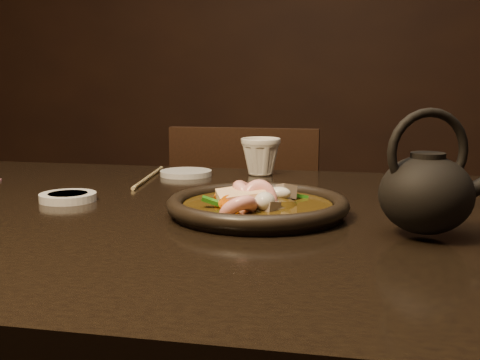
% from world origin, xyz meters
% --- Properties ---
extents(wall_back, '(5.00, 0.02, 2.80)m').
position_xyz_m(wall_back, '(0.00, 3.00, 1.40)').
color(wall_back, '#321A0D').
rests_on(wall_back, floor).
extents(table, '(1.60, 0.90, 0.75)m').
position_xyz_m(table, '(0.00, 0.00, 0.67)').
color(table, black).
rests_on(table, floor).
extents(chair, '(0.40, 0.40, 0.83)m').
position_xyz_m(chair, '(0.13, 0.70, 0.45)').
color(chair, black).
rests_on(chair, floor).
extents(plate, '(0.27, 0.27, 0.03)m').
position_xyz_m(plate, '(0.28, -0.01, 0.76)').
color(plate, black).
rests_on(plate, table).
extents(stirfry, '(0.14, 0.17, 0.06)m').
position_xyz_m(stirfry, '(0.27, -0.01, 0.77)').
color(stirfry, '#362509').
rests_on(stirfry, plate).
extents(soy_dish, '(0.09, 0.09, 0.01)m').
position_xyz_m(soy_dish, '(-0.05, 0.03, 0.76)').
color(soy_dish, silver).
rests_on(soy_dish, table).
extents(saucer_right, '(0.11, 0.11, 0.01)m').
position_xyz_m(saucer_right, '(0.06, 0.33, 0.76)').
color(saucer_right, silver).
rests_on(saucer_right, table).
extents(tea_cup, '(0.10, 0.10, 0.08)m').
position_xyz_m(tea_cup, '(0.21, 0.37, 0.79)').
color(tea_cup, silver).
rests_on(tea_cup, table).
extents(chopsticks, '(0.04, 0.26, 0.01)m').
position_xyz_m(chopsticks, '(0.00, 0.27, 0.75)').
color(chopsticks, tan).
rests_on(chopsticks, table).
extents(teapot, '(0.14, 0.12, 0.16)m').
position_xyz_m(teapot, '(0.51, -0.08, 0.81)').
color(teapot, black).
rests_on(teapot, table).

